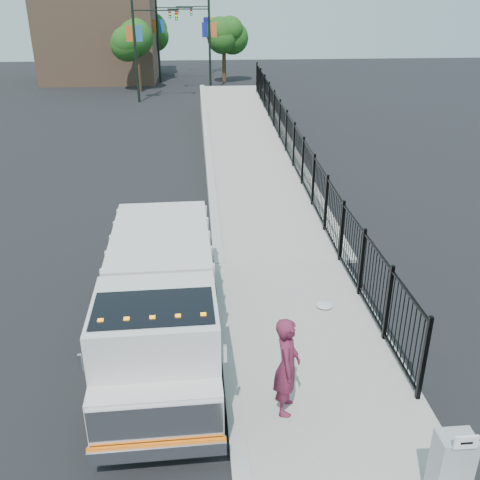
{
  "coord_description": "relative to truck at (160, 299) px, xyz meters",
  "views": [
    {
      "loc": [
        -0.54,
        -9.81,
        7.19
      ],
      "look_at": [
        0.44,
        2.0,
        1.78
      ],
      "focal_mm": 40.0,
      "sensor_mm": 36.0,
      "label": 1
    }
  ],
  "objects": [
    {
      "name": "arrow_sign",
      "position": [
        4.51,
        -4.5,
        0.12
      ],
      "size": [
        0.35,
        0.04,
        0.22
      ],
      "primitive_type": "cube",
      "color": "white",
      "rests_on": "utility_cabinet"
    },
    {
      "name": "ground",
      "position": [
        1.41,
        -0.06,
        -1.36
      ],
      "size": [
        120.0,
        120.0,
        0.0
      ],
      "primitive_type": "plane",
      "color": "black",
      "rests_on": "ground"
    },
    {
      "name": "worker",
      "position": [
        2.37,
        -2.13,
        -0.25
      ],
      "size": [
        0.61,
        0.8,
        1.97
      ],
      "primitive_type": "imported",
      "rotation": [
        0.0,
        0.0,
        1.37
      ],
      "color": "maroon",
      "rests_on": "sidewalk"
    },
    {
      "name": "ramp",
      "position": [
        3.54,
        15.94,
        -1.36
      ],
      "size": [
        3.95,
        24.06,
        3.19
      ],
      "primitive_type": "cube",
      "rotation": [
        0.06,
        0.0,
        0.0
      ],
      "color": "#9E998E",
      "rests_on": "ground"
    },
    {
      "name": "iron_fence",
      "position": [
        4.96,
        11.94,
        -0.46
      ],
      "size": [
        0.1,
        28.0,
        1.8
      ],
      "primitive_type": "cube",
      "color": "black",
      "rests_on": "ground"
    },
    {
      "name": "tree_0",
      "position": [
        -3.63,
        35.99,
        2.6
      ],
      "size": [
        2.9,
        2.9,
        5.45
      ],
      "color": "#382314",
      "rests_on": "ground"
    },
    {
      "name": "debris",
      "position": [
        3.93,
        1.37,
        -1.19
      ],
      "size": [
        0.43,
        0.43,
        0.11
      ],
      "primitive_type": "ellipsoid",
      "color": "silver",
      "rests_on": "sidewalk"
    },
    {
      "name": "tree_2",
      "position": [
        -3.22,
        46.75,
        2.62
      ],
      "size": [
        3.35,
        3.35,
        5.67
      ],
      "color": "#382314",
      "rests_on": "ground"
    },
    {
      "name": "building",
      "position": [
        -7.59,
        43.94,
        2.64
      ],
      "size": [
        10.0,
        10.0,
        8.0
      ],
      "primitive_type": "cube",
      "color": "#8C664C",
      "rests_on": "ground"
    },
    {
      "name": "light_pole_3",
      "position": [
        2.27,
        46.87,
        3.01
      ],
      "size": [
        3.78,
        0.22,
        8.0
      ],
      "color": "black",
      "rests_on": "ground"
    },
    {
      "name": "light_pole_2",
      "position": [
        -1.89,
        41.36,
        3.01
      ],
      "size": [
        3.78,
        0.22,
        8.0
      ],
      "color": "black",
      "rests_on": "ground"
    },
    {
      "name": "curb",
      "position": [
        1.41,
        -2.06,
        -1.28
      ],
      "size": [
        0.3,
        12.0,
        0.16
      ],
      "primitive_type": "cube",
      "color": "#ADAAA3",
      "rests_on": "ground"
    },
    {
      "name": "light_pole_0",
      "position": [
        -2.96,
        31.27,
        3.01
      ],
      "size": [
        3.77,
        0.22,
        8.0
      ],
      "color": "black",
      "rests_on": "ground"
    },
    {
      "name": "utility_cabinet",
      "position": [
        4.51,
        -4.28,
        -0.61
      ],
      "size": [
        0.55,
        0.4,
        1.25
      ],
      "primitive_type": "cube",
      "color": "gray",
      "rests_on": "sidewalk"
    },
    {
      "name": "light_pole_1",
      "position": [
        1.91,
        35.3,
        3.01
      ],
      "size": [
        3.78,
        0.22,
        8.0
      ],
      "color": "black",
      "rests_on": "ground"
    },
    {
      "name": "tree_1",
      "position": [
        3.63,
        40.46,
        2.59
      ],
      "size": [
        2.63,
        2.63,
        5.32
      ],
      "color": "#382314",
      "rests_on": "ground"
    },
    {
      "name": "truck",
      "position": [
        0.0,
        0.0,
        0.0
      ],
      "size": [
        2.46,
        7.1,
        2.42
      ],
      "rotation": [
        0.0,
        0.0,
        0.02
      ],
      "color": "black",
      "rests_on": "ground"
    },
    {
      "name": "sidewalk",
      "position": [
        3.34,
        -2.06,
        -1.3
      ],
      "size": [
        3.55,
        12.0,
        0.12
      ],
      "primitive_type": "cube",
      "color": "#9E998E",
      "rests_on": "ground"
    }
  ]
}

